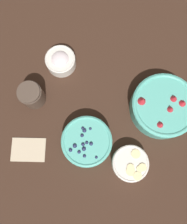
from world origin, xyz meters
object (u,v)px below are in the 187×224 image
Objects in this scene: bowl_strawberries at (163,106)px; bowl_cream at (60,61)px; bowl_bananas at (130,163)px; jar_chocolate at (32,95)px; bowl_blueberries at (86,142)px.

bowl_cream is (-0.42, 0.12, -0.01)m from bowl_strawberries.
jar_chocolate is (-0.41, 0.19, 0.01)m from bowl_bananas.
jar_chocolate is at bearing 155.13° from bowl_bananas.
bowl_bananas is 0.48m from bowl_cream.
jar_chocolate is (-0.50, -0.04, -0.00)m from bowl_strawberries.
bowl_blueberries is 0.27m from jar_chocolate.
bowl_blueberries is at bearing -30.16° from jar_chocolate.
bowl_blueberries is at bearing -145.76° from bowl_strawberries.
jar_chocolate reaches higher than bowl_bananas.
jar_chocolate reaches higher than bowl_blueberries.
bowl_cream is at bearing 133.18° from bowl_bananas.
bowl_bananas is (0.17, -0.05, -0.01)m from bowl_blueberries.
jar_chocolate reaches higher than bowl_cream.
bowl_blueberries is 1.96× the size of jar_chocolate.
jar_chocolate is (-0.24, 0.14, 0.01)m from bowl_blueberries.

